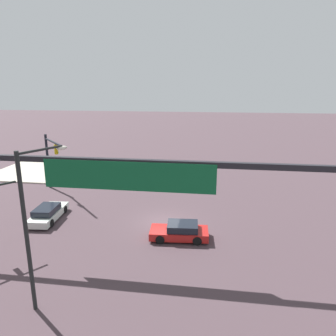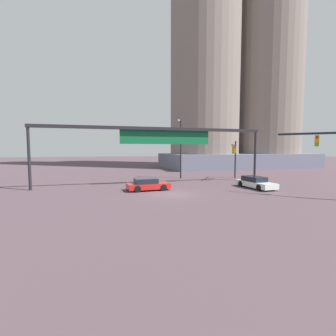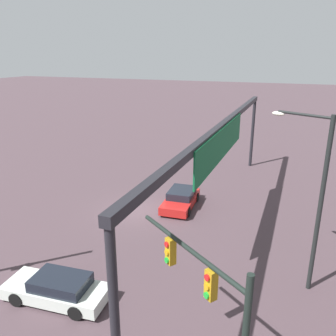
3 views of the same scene
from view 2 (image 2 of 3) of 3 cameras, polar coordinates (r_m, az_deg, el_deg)
name	(u,v)px [view 2 (image 2 of 3)]	position (r m, az deg, el deg)	size (l,w,h in m)	color
ground_plane	(171,194)	(22.31, 0.60, -6.14)	(230.71, 230.71, 0.00)	#4C3A41
traffic_signal_opposite_side	(235,153)	(33.88, 15.47, 3.41)	(3.18, 4.31, 5.22)	black
streetlamp_curved_arm	(181,145)	(33.54, 2.98, 5.51)	(1.40, 2.58, 8.05)	black
overhead_sign_gantry	(159,136)	(27.60, -2.14, 7.64)	(26.34, 0.43, 6.59)	black
highrise_twin_tower	(240,11)	(64.84, 16.57, 31.97)	(32.84, 16.68, 69.16)	slate
sedan_car_approaching	(255,183)	(27.14, 19.95, -3.27)	(2.14, 4.74, 1.21)	silver
sedan_car_waiting_far	(148,184)	(24.28, -4.83, -3.91)	(4.33, 2.22, 1.21)	red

